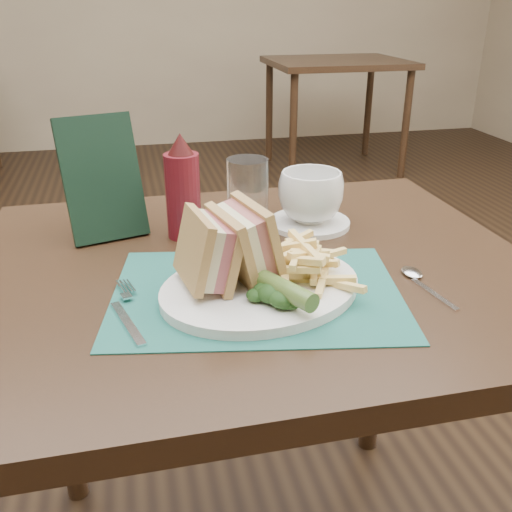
{
  "coord_description": "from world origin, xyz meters",
  "views": [
    {
      "loc": [
        -0.19,
        -1.32,
        1.15
      ],
      "look_at": [
        -0.02,
        -0.58,
        0.8
      ],
      "focal_mm": 40.0,
      "sensor_mm": 36.0,
      "label": 1
    }
  ],
  "objects": [
    {
      "name": "floor",
      "position": [
        0.0,
        0.0,
        0.0
      ],
      "size": [
        7.0,
        7.0,
        0.0
      ],
      "primitive_type": "plane",
      "color": "black",
      "rests_on": "ground"
    },
    {
      "name": "wall_back",
      "position": [
        0.0,
        3.5,
        0.0
      ],
      "size": [
        6.0,
        0.0,
        6.0
      ],
      "primitive_type": "plane",
      "rotation": [
        1.57,
        0.0,
        0.0
      ],
      "color": "tan",
      "rests_on": "ground"
    },
    {
      "name": "table_main",
      "position": [
        0.0,
        -0.5,
        0.38
      ],
      "size": [
        0.9,
        0.75,
        0.75
      ],
      "primitive_type": null,
      "color": "black",
      "rests_on": "ground"
    },
    {
      "name": "table_bg_right",
      "position": [
        1.24,
        2.49,
        0.38
      ],
      "size": [
        0.9,
        0.75,
        0.75
      ],
      "primitive_type": null,
      "color": "black",
      "rests_on": "ground"
    },
    {
      "name": "placemat",
      "position": [
        -0.02,
        -0.6,
        0.75
      ],
      "size": [
        0.46,
        0.37,
        0.0
      ],
      "primitive_type": "cube",
      "rotation": [
        0.0,
        0.0,
        -0.18
      ],
      "color": "#1C5A50",
      "rests_on": "table_main"
    },
    {
      "name": "plate",
      "position": [
        -0.02,
        -0.61,
        0.76
      ],
      "size": [
        0.36,
        0.32,
        0.01
      ],
      "primitive_type": null,
      "rotation": [
        0.0,
        0.0,
        0.31
      ],
      "color": "white",
      "rests_on": "placemat"
    },
    {
      "name": "sandwich_half_a",
      "position": [
        -0.11,
        -0.6,
        0.82
      ],
      "size": [
        0.1,
        0.12,
        0.11
      ],
      "primitive_type": null,
      "rotation": [
        0.0,
        0.24,
        0.17
      ],
      "color": "tan",
      "rests_on": "plate"
    },
    {
      "name": "sandwich_half_b",
      "position": [
        -0.06,
        -0.59,
        0.82
      ],
      "size": [
        0.1,
        0.13,
        0.11
      ],
      "primitive_type": null,
      "rotation": [
        0.0,
        -0.24,
        0.24
      ],
      "color": "tan",
      "rests_on": "plate"
    },
    {
      "name": "kale_garnish",
      "position": [
        -0.02,
        -0.67,
        0.78
      ],
      "size": [
        0.11,
        0.08,
        0.03
      ],
      "primitive_type": null,
      "color": "#163212",
      "rests_on": "plate"
    },
    {
      "name": "pickle_spear",
      "position": [
        -0.0,
        -0.67,
        0.79
      ],
      "size": [
        0.08,
        0.12,
        0.03
      ],
      "primitive_type": "cylinder",
      "rotation": [
        1.54,
        0.0,
        0.45
      ],
      "color": "#426024",
      "rests_on": "plate"
    },
    {
      "name": "fries_pile",
      "position": [
        0.05,
        -0.6,
        0.8
      ],
      "size": [
        0.18,
        0.2,
        0.06
      ],
      "primitive_type": null,
      "color": "#F8D77C",
      "rests_on": "plate"
    },
    {
      "name": "fork",
      "position": [
        -0.21,
        -0.62,
        0.76
      ],
      "size": [
        0.08,
        0.17,
        0.01
      ],
      "primitive_type": null,
      "rotation": [
        0.0,
        0.0,
        0.28
      ],
      "color": "silver",
      "rests_on": "placemat"
    },
    {
      "name": "spoon",
      "position": [
        0.22,
        -0.64,
        0.76
      ],
      "size": [
        0.06,
        0.15,
        0.01
      ],
      "primitive_type": null,
      "rotation": [
        0.0,
        0.0,
        0.15
      ],
      "color": "silver",
      "rests_on": "table_main"
    },
    {
      "name": "saucer",
      "position": [
        0.13,
        -0.36,
        0.76
      ],
      "size": [
        0.16,
        0.16,
        0.01
      ],
      "primitive_type": "cylinder",
      "rotation": [
        0.0,
        0.0,
        -0.07
      ],
      "color": "white",
      "rests_on": "table_main"
    },
    {
      "name": "coffee_cup",
      "position": [
        0.13,
        -0.36,
        0.81
      ],
      "size": [
        0.16,
        0.16,
        0.09
      ],
      "primitive_type": "imported",
      "rotation": [
        0.0,
        0.0,
        0.55
      ],
      "color": "white",
      "rests_on": "saucer"
    },
    {
      "name": "drinking_glass",
      "position": [
        0.02,
        -0.35,
        0.81
      ],
      "size": [
        0.09,
        0.09,
        0.13
      ],
      "primitive_type": "cylinder",
      "rotation": [
        0.0,
        0.0,
        0.27
      ],
      "color": "white",
      "rests_on": "table_main"
    },
    {
      "name": "ketchup_bottle",
      "position": [
        -0.1,
        -0.36,
        0.84
      ],
      "size": [
        0.06,
        0.06,
        0.19
      ],
      "primitive_type": null,
      "rotation": [
        0.0,
        0.0,
        -0.03
      ],
      "color": "#580F17",
      "rests_on": "table_main"
    },
    {
      "name": "check_presenter",
      "position": [
        -0.24,
        -0.33,
        0.86
      ],
      "size": [
        0.15,
        0.11,
        0.21
      ],
      "primitive_type": "cube",
      "rotation": [
        -0.31,
        0.0,
        0.27
      ],
      "color": "black",
      "rests_on": "table_main"
    }
  ]
}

